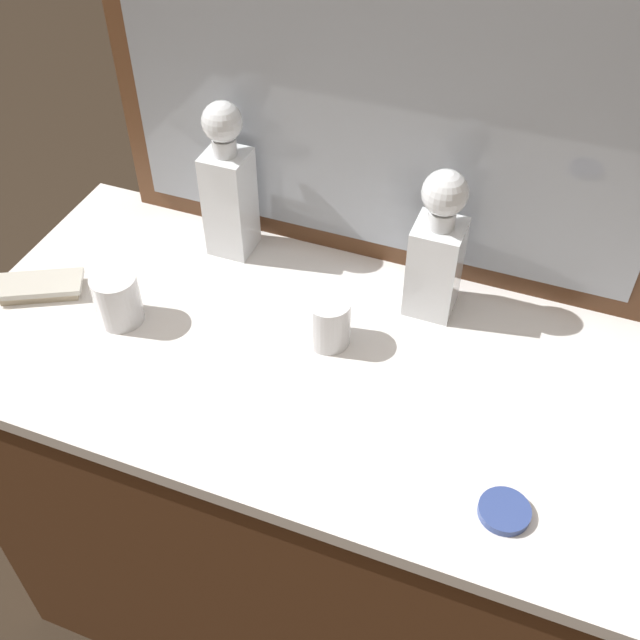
{
  "coord_description": "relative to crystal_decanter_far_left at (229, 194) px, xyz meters",
  "views": [
    {
      "loc": [
        0.3,
        -0.78,
        1.72
      ],
      "look_at": [
        0.0,
        0.0,
        0.91
      ],
      "focal_mm": 42.84,
      "sensor_mm": 36.0,
      "label": 1
    }
  ],
  "objects": [
    {
      "name": "ground_plane",
      "position": [
        0.25,
        -0.2,
        -0.94
      ],
      "size": [
        6.0,
        6.0,
        0.0
      ],
      "primitive_type": "plane",
      "color": "#2D2319"
    },
    {
      "name": "dresser",
      "position": [
        0.25,
        -0.2,
        -0.53
      ],
      "size": [
        1.19,
        0.58,
        0.83
      ],
      "color": "brown",
      "rests_on": "ground_plane"
    },
    {
      "name": "dresser_mirror",
      "position": [
        0.25,
        0.07,
        0.24
      ],
      "size": [
        0.96,
        0.03,
        0.71
      ],
      "color": "brown",
      "rests_on": "dresser"
    },
    {
      "name": "crystal_decanter_far_left",
      "position": [
        0.0,
        0.0,
        0.0
      ],
      "size": [
        0.08,
        0.08,
        0.29
      ],
      "color": "white",
      "rests_on": "dresser"
    },
    {
      "name": "crystal_decanter_center",
      "position": [
        0.38,
        -0.02,
        -0.01
      ],
      "size": [
        0.08,
        0.08,
        0.27
      ],
      "color": "white",
      "rests_on": "dresser"
    },
    {
      "name": "crystal_tumbler_center",
      "position": [
        -0.09,
        -0.24,
        -0.08
      ],
      "size": [
        0.08,
        0.08,
        0.09
      ],
      "color": "white",
      "rests_on": "dresser"
    },
    {
      "name": "crystal_tumbler_right",
      "position": [
        0.25,
        -0.16,
        -0.08
      ],
      "size": [
        0.07,
        0.07,
        0.08
      ],
      "color": "white",
      "rests_on": "dresser"
    },
    {
      "name": "silver_brush_far_left",
      "position": [
        -0.26,
        -0.23,
        -0.1
      ],
      "size": [
        0.16,
        0.12,
        0.02
      ],
      "color": "#B7A88C",
      "rests_on": "dresser"
    },
    {
      "name": "porcelain_dish",
      "position": [
        0.58,
        -0.38,
        -0.11
      ],
      "size": [
        0.07,
        0.07,
        0.01
      ],
      "color": "#33478C",
      "rests_on": "dresser"
    }
  ]
}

